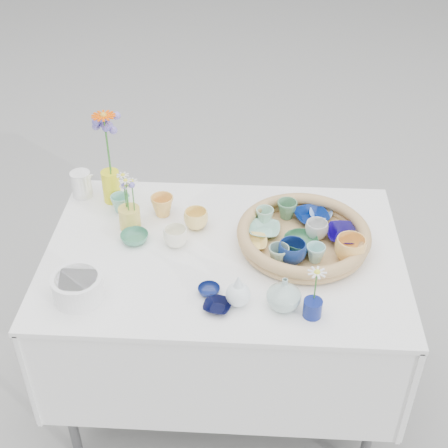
# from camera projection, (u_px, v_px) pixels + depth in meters

# --- Properties ---
(ground) EXTENTS (80.00, 80.00, 0.00)m
(ground) POSITION_uv_depth(u_px,v_px,m) (224.00, 390.00, 2.66)
(ground) COLOR #989897
(display_table) EXTENTS (1.26, 0.86, 0.77)m
(display_table) POSITION_uv_depth(u_px,v_px,m) (224.00, 390.00, 2.66)
(display_table) COLOR white
(display_table) RESTS_ON ground
(wicker_tray) EXTENTS (0.47, 0.47, 0.08)m
(wicker_tray) POSITION_uv_depth(u_px,v_px,m) (303.00, 237.00, 2.21)
(wicker_tray) COLOR #9D7A42
(wicker_tray) RESTS_ON display_table
(tray_ceramic_0) EXTENTS (0.16, 0.16, 0.03)m
(tray_ceramic_0) POSITION_uv_depth(u_px,v_px,m) (311.00, 217.00, 2.31)
(tray_ceramic_0) COLOR navy
(tray_ceramic_0) RESTS_ON wicker_tray
(tray_ceramic_1) EXTENTS (0.15, 0.15, 0.03)m
(tray_ceramic_1) POSITION_uv_depth(u_px,v_px,m) (346.00, 235.00, 2.22)
(tray_ceramic_1) COLOR #09004F
(tray_ceramic_1) RESTS_ON wicker_tray
(tray_ceramic_2) EXTENTS (0.13, 0.13, 0.08)m
(tray_ceramic_2) POSITION_uv_depth(u_px,v_px,m) (350.00, 249.00, 2.12)
(tray_ceramic_2) COLOR #FFBB5B
(tray_ceramic_2) RESTS_ON wicker_tray
(tray_ceramic_3) EXTENTS (0.14, 0.14, 0.04)m
(tray_ceramic_3) POSITION_uv_depth(u_px,v_px,m) (301.00, 243.00, 2.18)
(tray_ceramic_3) COLOR #336F46
(tray_ceramic_3) RESTS_ON wicker_tray
(tray_ceramic_4) EXTENTS (0.09, 0.09, 0.07)m
(tray_ceramic_4) POSITION_uv_depth(u_px,v_px,m) (279.00, 255.00, 2.10)
(tray_ceramic_4) COLOR #8FB19A
(tray_ceramic_4) RESTS_ON wicker_tray
(tray_ceramic_5) EXTENTS (0.12, 0.12, 0.03)m
(tray_ceramic_5) POSITION_uv_depth(u_px,v_px,m) (264.00, 230.00, 2.25)
(tray_ceramic_5) COLOR #8CC7B4
(tray_ceramic_5) RESTS_ON wicker_tray
(tray_ceramic_6) EXTENTS (0.07, 0.07, 0.06)m
(tray_ceramic_6) POSITION_uv_depth(u_px,v_px,m) (265.00, 216.00, 2.29)
(tray_ceramic_6) COLOR #98C7AB
(tray_ceramic_6) RESTS_ON wicker_tray
(tray_ceramic_7) EXTENTS (0.11, 0.11, 0.07)m
(tray_ceramic_7) POSITION_uv_depth(u_px,v_px,m) (317.00, 230.00, 2.22)
(tray_ceramic_7) COLOR silver
(tray_ceramic_7) RESTS_ON wicker_tray
(tray_ceramic_8) EXTENTS (0.09, 0.09, 0.02)m
(tray_ceramic_8) POSITION_uv_depth(u_px,v_px,m) (321.00, 214.00, 2.33)
(tray_ceramic_8) COLOR #7DAEF9
(tray_ceramic_8) RESTS_ON wicker_tray
(tray_ceramic_9) EXTENTS (0.11, 0.11, 0.08)m
(tray_ceramic_9) POSITION_uv_depth(u_px,v_px,m) (292.00, 252.00, 2.11)
(tray_ceramic_9) COLOR navy
(tray_ceramic_9) RESTS_ON wicker_tray
(tray_ceramic_10) EXTENTS (0.11, 0.11, 0.03)m
(tray_ceramic_10) POSITION_uv_depth(u_px,v_px,m) (253.00, 243.00, 2.19)
(tray_ceramic_10) COLOR #FCD36A
(tray_ceramic_10) RESTS_ON wicker_tray
(tray_ceramic_11) EXTENTS (0.09, 0.09, 0.06)m
(tray_ceramic_11) POSITION_uv_depth(u_px,v_px,m) (315.00, 254.00, 2.11)
(tray_ceramic_11) COLOR #96CEC8
(tray_ceramic_11) RESTS_ON wicker_tray
(tray_ceramic_12) EXTENTS (0.09, 0.09, 0.07)m
(tray_ceramic_12) POSITION_uv_depth(u_px,v_px,m) (287.00, 210.00, 2.31)
(tray_ceramic_12) COLOR #50845E
(tray_ceramic_12) RESTS_ON wicker_tray
(loose_ceramic_0) EXTENTS (0.11, 0.11, 0.08)m
(loose_ceramic_0) POSITION_uv_depth(u_px,v_px,m) (162.00, 206.00, 2.36)
(loose_ceramic_0) COLOR #F2B354
(loose_ceramic_0) RESTS_ON display_table
(loose_ceramic_1) EXTENTS (0.11, 0.11, 0.07)m
(loose_ceramic_1) POSITION_uv_depth(u_px,v_px,m) (196.00, 219.00, 2.30)
(loose_ceramic_1) COLOR #FDD673
(loose_ceramic_1) RESTS_ON display_table
(loose_ceramic_2) EXTENTS (0.13, 0.13, 0.03)m
(loose_ceramic_2) POSITION_uv_depth(u_px,v_px,m) (135.00, 238.00, 2.24)
(loose_ceramic_2) COLOR #408465
(loose_ceramic_2) RESTS_ON display_table
(loose_ceramic_3) EXTENTS (0.10, 0.10, 0.07)m
(loose_ceramic_3) POSITION_uv_depth(u_px,v_px,m) (176.00, 237.00, 2.21)
(loose_ceramic_3) COLOR white
(loose_ceramic_3) RESTS_ON display_table
(loose_ceramic_4) EXTENTS (0.09, 0.09, 0.02)m
(loose_ceramic_4) POSITION_uv_depth(u_px,v_px,m) (209.00, 290.00, 2.02)
(loose_ceramic_4) COLOR navy
(loose_ceramic_4) RESTS_ON display_table
(loose_ceramic_5) EXTENTS (0.08, 0.08, 0.07)m
(loose_ceramic_5) POSITION_uv_depth(u_px,v_px,m) (121.00, 204.00, 2.38)
(loose_ceramic_5) COLOR #7EC7AC
(loose_ceramic_5) RESTS_ON display_table
(loose_ceramic_6) EXTENTS (0.11, 0.11, 0.02)m
(loose_ceramic_6) POSITION_uv_depth(u_px,v_px,m) (217.00, 306.00, 1.96)
(loose_ceramic_6) COLOR black
(loose_ceramic_6) RESTS_ON display_table
(fluted_bowl) EXTENTS (0.17, 0.17, 0.09)m
(fluted_bowl) POSITION_uv_depth(u_px,v_px,m) (78.00, 287.00, 1.99)
(fluted_bowl) COLOR white
(fluted_bowl) RESTS_ON display_table
(bud_vase_paleblue) EXTENTS (0.10, 0.10, 0.12)m
(bud_vase_paleblue) POSITION_uv_depth(u_px,v_px,m) (238.00, 290.00, 1.95)
(bud_vase_paleblue) COLOR white
(bud_vase_paleblue) RESTS_ON display_table
(bud_vase_seafoam) EXTENTS (0.13, 0.13, 0.11)m
(bud_vase_seafoam) POSITION_uv_depth(u_px,v_px,m) (284.00, 293.00, 1.94)
(bud_vase_seafoam) COLOR #A5C3BC
(bud_vase_seafoam) RESTS_ON display_table
(bud_vase_cobalt) EXTENTS (0.08, 0.08, 0.06)m
(bud_vase_cobalt) POSITION_uv_depth(u_px,v_px,m) (313.00, 308.00, 1.93)
(bud_vase_cobalt) COLOR navy
(bud_vase_cobalt) RESTS_ON display_table
(single_daisy) EXTENTS (0.09, 0.09, 0.12)m
(single_daisy) POSITION_uv_depth(u_px,v_px,m) (316.00, 285.00, 1.89)
(single_daisy) COLOR white
(single_daisy) RESTS_ON bud_vase_cobalt
(tall_vase_yellow) EXTENTS (0.07, 0.07, 0.13)m
(tall_vase_yellow) POSITION_uv_depth(u_px,v_px,m) (111.00, 186.00, 2.42)
(tall_vase_yellow) COLOR yellow
(tall_vase_yellow) RESTS_ON display_table
(gerbera) EXTENTS (0.13, 0.13, 0.26)m
(gerbera) POSITION_uv_depth(u_px,v_px,m) (107.00, 146.00, 2.29)
(gerbera) COLOR #FF5400
(gerbera) RESTS_ON tall_vase_yellow
(hydrangea) EXTENTS (0.08, 0.08, 0.26)m
(hydrangea) POSITION_uv_depth(u_px,v_px,m) (108.00, 149.00, 2.33)
(hydrangea) COLOR #645AC3
(hydrangea) RESTS_ON tall_vase_yellow
(white_pitcher) EXTENTS (0.12, 0.09, 0.11)m
(white_pitcher) POSITION_uv_depth(u_px,v_px,m) (82.00, 184.00, 2.45)
(white_pitcher) COLOR white
(white_pitcher) RESTS_ON display_table
(daisy_cup) EXTENTS (0.09, 0.09, 0.09)m
(daisy_cup) POSITION_uv_depth(u_px,v_px,m) (130.00, 218.00, 2.29)
(daisy_cup) COLOR #E2CA50
(daisy_cup) RESTS_ON display_table
(daisy_posy) EXTENTS (0.10, 0.10, 0.14)m
(daisy_posy) POSITION_uv_depth(u_px,v_px,m) (129.00, 193.00, 2.22)
(daisy_posy) COLOR silver
(daisy_posy) RESTS_ON daisy_cup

